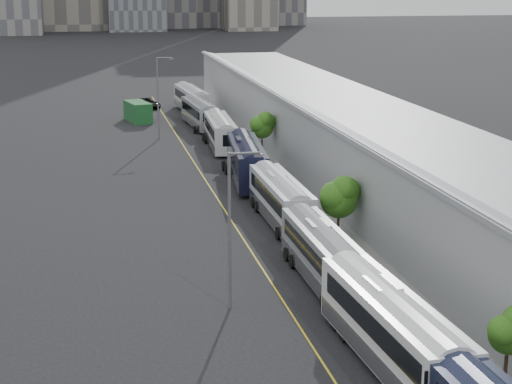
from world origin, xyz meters
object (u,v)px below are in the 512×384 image
object	(u,v)px
bus_7	(199,116)
street_lamp_near	(233,220)
bus_3	(324,260)
shipping_container	(138,112)
bus_5	(247,165)
bus_6	(220,135)
bus_4	(281,203)
street_lamp_far	(159,93)
bus_8	(191,102)
bus_2	(392,336)
suv	(148,103)

from	to	relation	value
bus_7	street_lamp_near	distance (m)	62.33
bus_3	shipping_container	bearing A→B (deg)	96.07
bus_5	shipping_container	distance (m)	37.65
bus_6	bus_4	bearing A→B (deg)	-87.42
bus_5	street_lamp_far	size ratio (longest dim) A/B	1.41
bus_4	bus_5	distance (m)	13.90
street_lamp_far	shipping_container	size ratio (longest dim) A/B	1.75
bus_4	bus_8	world-z (taller)	bus_8
bus_4	bus_2	bearing A→B (deg)	-91.38
bus_7	street_lamp_far	bearing A→B (deg)	-131.34
bus_2	bus_7	distance (m)	71.21
bus_5	bus_6	bearing A→B (deg)	94.75
bus_5	bus_8	distance (m)	43.02
bus_8	suv	bearing A→B (deg)	131.41
bus_3	street_lamp_far	distance (m)	51.83
street_lamp_far	bus_3	bearing A→B (deg)	-83.98
bus_2	bus_6	size ratio (longest dim) A/B	1.09
bus_3	bus_7	world-z (taller)	bus_3
bus_2	shipping_container	bearing A→B (deg)	92.35
bus_8	shipping_container	distance (m)	10.07
bus_3	suv	world-z (taller)	bus_3
bus_6	shipping_container	xyz separation A→B (m)	(-7.83, 20.17, -0.21)
suv	street_lamp_near	bearing A→B (deg)	-111.06
street_lamp_near	suv	size ratio (longest dim) A/B	1.77
bus_5	bus_7	xyz separation A→B (m)	(-0.18, 30.92, -0.18)
bus_8	street_lamp_far	bearing A→B (deg)	-111.76
bus_4	bus_8	size ratio (longest dim) A/B	0.97
bus_2	street_lamp_far	distance (m)	64.06
bus_7	bus_2	bearing A→B (deg)	-94.16
bus_5	bus_7	size ratio (longest dim) A/B	1.12
bus_2	bus_4	distance (m)	26.39
bus_2	bus_7	xyz separation A→B (m)	(0.38, 71.21, -0.18)
bus_7	suv	size ratio (longest dim) A/B	2.31
bus_5	bus_4	bearing A→B (deg)	-84.46
bus_7	bus_8	size ratio (longest dim) A/B	0.94
bus_3	suv	distance (m)	76.80
bus_4	shipping_container	xyz separation A→B (m)	(-7.65, 50.77, -0.22)
street_lamp_far	bus_8	bearing A→B (deg)	72.26
bus_5	shipping_container	xyz separation A→B (m)	(-7.62, 36.87, -0.34)
bus_2	bus_7	bearing A→B (deg)	86.81
bus_8	bus_4	bearing A→B (deg)	-94.34
street_lamp_near	suv	xyz separation A→B (m)	(1.45, 79.61, -4.63)
bus_3	street_lamp_near	bearing A→B (deg)	-155.14
bus_3	bus_7	distance (m)	58.88
bus_7	bus_8	xyz separation A→B (m)	(0.52, 12.09, 0.09)
bus_5	shipping_container	bearing A→B (deg)	107.13
shipping_container	street_lamp_far	bearing A→B (deg)	-95.34
bus_7	bus_5	bearing A→B (deg)	-93.52
bus_4	bus_7	distance (m)	44.82
bus_3	bus_6	size ratio (longest dim) A/B	0.99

